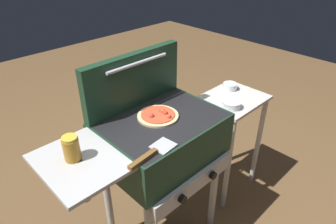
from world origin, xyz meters
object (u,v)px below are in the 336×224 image
prep_table (229,125)px  spatula (152,153)px  grill (160,142)px  topping_bowl_near (230,87)px  sauce_jar (71,148)px  topping_bowl_far (231,105)px  pizza_pepperoni (159,115)px

prep_table → spatula: bearing=-168.1°
grill → topping_bowl_near: (0.77, 0.09, 0.04)m
sauce_jar → topping_bowl_far: size_ratio=0.98×
pizza_pepperoni → spatula: (-0.24, -0.21, -0.00)m
grill → spatula: size_ratio=3.63×
prep_table → topping_bowl_far: size_ratio=6.61×
spatula → prep_table: spatula is taller
grill → topping_bowl_far: (0.56, -0.07, 0.04)m
pizza_pepperoni → spatula: bearing=-138.1°
pizza_pepperoni → prep_table: (0.66, -0.02, -0.36)m
topping_bowl_near → spatula: bearing=-164.3°
grill → topping_bowl_near: bearing=7.0°
topping_bowl_near → topping_bowl_far: same height
sauce_jar → topping_bowl_far: sauce_jar is taller
grill → prep_table: bearing=0.4°
spatula → topping_bowl_near: bearing=15.7°
grill → sauce_jar: bearing=176.2°
grill → pizza_pepperoni: (0.02, 0.03, 0.15)m
grill → sauce_jar: 0.52m
prep_table → topping_bowl_far: 0.28m
prep_table → topping_bowl_far: (-0.12, -0.07, 0.25)m
spatula → grill: bearing=40.1°
pizza_pepperoni → spatula: size_ratio=0.82×
grill → prep_table: 0.70m
pizza_pepperoni → topping_bowl_near: (0.75, 0.07, -0.11)m
grill → prep_table: grill is taller
topping_bowl_far → sauce_jar: bearing=174.5°
spatula → topping_bowl_far: size_ratio=2.25×
sauce_jar → topping_bowl_far: (1.03, -0.10, -0.16)m
grill → prep_table: (0.67, 0.00, -0.20)m
spatula → topping_bowl_far: bearing=8.4°
spatula → topping_bowl_far: 0.79m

